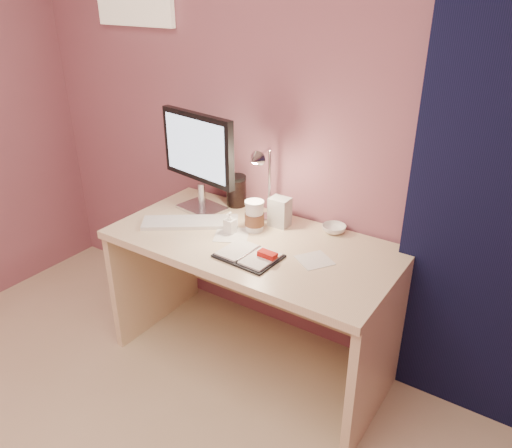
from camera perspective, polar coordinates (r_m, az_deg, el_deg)
The scene contains 13 objects.
room at distance 2.20m, azimuth 25.71°, elevation 4.44°, with size 3.50×3.50×3.50m.
desk at distance 2.56m, azimuth 0.57°, elevation -5.67°, with size 1.40×0.70×0.73m.
monitor at distance 2.62m, azimuth -6.50°, elevation 8.00°, with size 0.50×0.22×0.53m.
keyboard at distance 2.57m, azimuth -7.49°, elevation 0.20°, with size 0.49×0.14×0.02m, color silver.
planner at distance 2.24m, azimuth -0.67°, elevation -3.60°, with size 0.28×0.22×0.04m.
paper_a at distance 2.44m, azimuth -2.80°, elevation -1.24°, with size 0.16×0.16×0.00m, color silver.
paper_b at distance 2.24m, azimuth 6.70°, elevation -4.13°, with size 0.14×0.14×0.00m, color silver.
coffee_cup at distance 2.46m, azimuth -0.18°, elevation 0.84°, with size 0.10×0.10×0.16m.
bowl at distance 2.49m, azimuth 8.91°, elevation -0.55°, with size 0.12×0.12×0.04m, color silver.
lotion_bottle at distance 2.44m, azimuth -2.99°, elevation 0.13°, with size 0.05×0.05×0.11m, color white.
dark_jar at distance 2.74m, azimuth -2.27°, elevation 3.65°, with size 0.11×0.11×0.15m, color black.
product_box at distance 2.51m, azimuth 2.72°, elevation 1.39°, with size 0.10×0.08×0.15m, color #B7B7B2.
desk_lamp at distance 2.44m, azimuth 0.03°, elevation 5.27°, with size 0.11×0.25×0.41m.
Camera 1 is at (1.18, -0.38, 1.85)m, focal length 35.00 mm.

